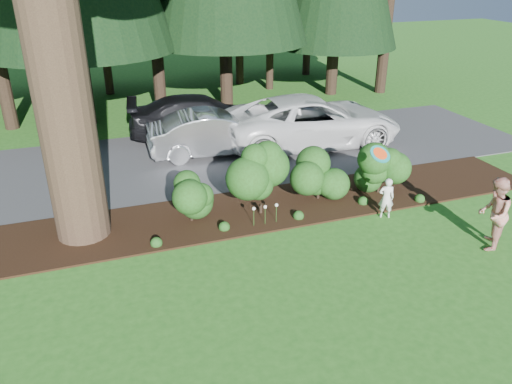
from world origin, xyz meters
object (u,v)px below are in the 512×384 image
(adult, at_px, (494,214))
(child, at_px, (386,198))
(car_white_suv, at_px, (312,121))
(car_silver_wagon, at_px, (216,133))
(car_dark_suv, at_px, (201,117))
(frisbee, at_px, (380,154))

(adult, bearing_deg, child, -99.93)
(car_white_suv, xyz_separation_m, adult, (0.90, -7.75, -0.04))
(car_silver_wagon, height_order, child, car_silver_wagon)
(car_dark_suv, relative_size, frisbee, 9.40)
(child, height_order, adult, adult)
(car_dark_suv, relative_size, adult, 3.04)
(child, bearing_deg, adult, 144.80)
(car_silver_wagon, relative_size, adult, 2.61)
(child, bearing_deg, car_white_suv, -75.28)
(car_silver_wagon, height_order, frisbee, frisbee)
(child, xyz_separation_m, adult, (1.44, -2.08, 0.32))
(child, relative_size, adult, 0.63)
(car_silver_wagon, distance_m, frisbee, 6.51)
(frisbee, bearing_deg, car_white_suv, 81.25)
(child, distance_m, adult, 2.55)
(adult, relative_size, frisbee, 3.09)
(adult, xyz_separation_m, frisbee, (-1.77, 2.09, 0.92))
(car_dark_suv, height_order, frisbee, frisbee)
(car_dark_suv, height_order, child, car_dark_suv)
(car_dark_suv, distance_m, adult, 10.87)
(car_silver_wagon, relative_size, frisbee, 8.09)
(adult, distance_m, frisbee, 2.88)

